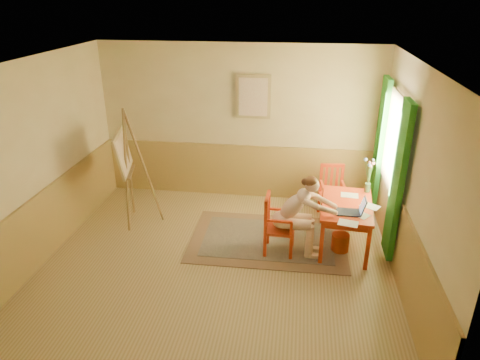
# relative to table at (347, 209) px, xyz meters

# --- Properties ---
(room) EXTENTS (5.04, 4.54, 2.84)m
(room) POSITION_rel_table_xyz_m (-1.82, -0.66, 0.77)
(room) COLOR tan
(room) RESTS_ON ground
(wainscot) EXTENTS (5.00, 4.50, 1.00)m
(wainscot) POSITION_rel_table_xyz_m (-1.82, 0.14, -0.13)
(wainscot) COLOR #B08C47
(wainscot) RESTS_ON room
(window) EXTENTS (0.12, 2.01, 2.20)m
(window) POSITION_rel_table_xyz_m (0.59, 0.44, 0.71)
(window) COLOR white
(window) RESTS_ON room
(wall_portrait) EXTENTS (0.60, 0.05, 0.76)m
(wall_portrait) POSITION_rel_table_xyz_m (-1.57, 1.55, 1.27)
(wall_portrait) COLOR tan
(wall_portrait) RESTS_ON room
(rug) EXTENTS (2.42, 1.63, 0.02)m
(rug) POSITION_rel_table_xyz_m (-1.15, 0.01, -0.62)
(rug) COLOR #8C7251
(rug) RESTS_ON room
(table) EXTENTS (0.82, 1.26, 0.72)m
(table) POSITION_rel_table_xyz_m (0.00, 0.00, 0.00)
(table) COLOR red
(table) RESTS_ON room
(chair_left) EXTENTS (0.44, 0.42, 0.92)m
(chair_left) POSITION_rel_table_xyz_m (-1.01, -0.30, -0.17)
(chair_left) COLOR red
(chair_left) RESTS_ON room
(chair_back) EXTENTS (0.44, 0.46, 0.91)m
(chair_back) POSITION_rel_table_xyz_m (-0.15, 0.95, -0.17)
(chair_back) COLOR red
(chair_back) RESTS_ON room
(figure) EXTENTS (0.93, 0.40, 1.25)m
(figure) POSITION_rel_table_xyz_m (-0.71, -0.31, 0.06)
(figure) COLOR beige
(figure) RESTS_ON room
(laptop) EXTENTS (0.40, 0.24, 0.24)m
(laptop) POSITION_rel_table_xyz_m (0.05, -0.29, 0.14)
(laptop) COLOR #1E2338
(laptop) RESTS_ON table
(papers) EXTENTS (0.67, 1.11, 0.00)m
(papers) POSITION_rel_table_xyz_m (0.12, -0.16, 0.09)
(papers) COLOR white
(papers) RESTS_ON table
(vase) EXTENTS (0.18, 0.27, 0.54)m
(vase) POSITION_rel_table_xyz_m (0.34, 0.47, 0.34)
(vase) COLOR #3F724C
(vase) RESTS_ON table
(wastebasket) EXTENTS (0.27, 0.27, 0.28)m
(wastebasket) POSITION_rel_table_xyz_m (-0.06, -0.14, -0.49)
(wastebasket) COLOR #C23D13
(wastebasket) RESTS_ON room
(easel) EXTENTS (0.73, 0.87, 1.95)m
(easel) POSITION_rel_table_xyz_m (-3.47, 0.30, 0.53)
(easel) COLOR olive
(easel) RESTS_ON room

